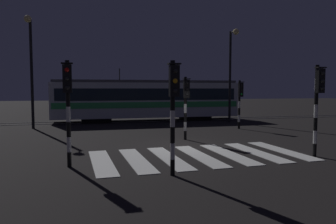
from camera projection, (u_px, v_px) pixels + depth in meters
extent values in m
plane|color=black|center=(182.00, 146.00, 14.44)|extent=(120.00, 120.00, 0.00)
cube|color=#59595E|center=(141.00, 122.00, 24.95)|extent=(80.00, 0.12, 0.03)
cube|color=#59595E|center=(138.00, 120.00, 26.34)|extent=(80.00, 0.12, 0.03)
cube|color=silver|center=(102.00, 162.00, 11.25)|extent=(0.87, 4.17, 0.02)
cube|color=silver|center=(136.00, 160.00, 11.61)|extent=(0.87, 4.17, 0.02)
cube|color=silver|center=(169.00, 158.00, 11.96)|extent=(0.87, 4.17, 0.02)
cube|color=silver|center=(199.00, 156.00, 12.32)|extent=(0.87, 4.17, 0.02)
cube|color=silver|center=(228.00, 154.00, 12.67)|extent=(0.87, 4.17, 0.02)
cube|color=silver|center=(255.00, 152.00, 13.03)|extent=(0.87, 4.17, 0.02)
cube|color=silver|center=(281.00, 150.00, 13.38)|extent=(0.87, 4.17, 0.02)
cylinder|color=black|center=(173.00, 167.00, 9.55)|extent=(0.14, 0.14, 0.49)
cylinder|color=white|center=(173.00, 151.00, 9.51)|extent=(0.14, 0.14, 0.49)
cylinder|color=black|center=(173.00, 135.00, 9.48)|extent=(0.14, 0.14, 0.49)
cylinder|color=white|center=(173.00, 119.00, 9.44)|extent=(0.14, 0.14, 0.49)
cylinder|color=black|center=(173.00, 102.00, 9.41)|extent=(0.14, 0.14, 0.49)
cylinder|color=white|center=(173.00, 86.00, 9.37)|extent=(0.14, 0.14, 0.49)
cylinder|color=black|center=(173.00, 69.00, 9.33)|extent=(0.14, 0.14, 0.49)
cube|color=black|center=(174.00, 81.00, 9.20)|extent=(0.28, 0.20, 0.90)
sphere|color=black|center=(175.00, 71.00, 9.07)|extent=(0.14, 0.14, 0.14)
sphere|color=orange|center=(175.00, 81.00, 9.09)|extent=(0.14, 0.14, 0.14)
sphere|color=black|center=(175.00, 91.00, 9.11)|extent=(0.14, 0.14, 0.14)
cube|color=black|center=(174.00, 64.00, 9.16)|extent=(0.36, 0.24, 0.04)
cylinder|color=black|center=(185.00, 135.00, 16.25)|extent=(0.14, 0.14, 0.45)
cylinder|color=white|center=(185.00, 126.00, 16.22)|extent=(0.14, 0.14, 0.45)
cylinder|color=black|center=(185.00, 117.00, 16.19)|extent=(0.14, 0.14, 0.45)
cylinder|color=white|center=(185.00, 108.00, 16.15)|extent=(0.14, 0.14, 0.45)
cylinder|color=black|center=(185.00, 99.00, 16.12)|extent=(0.14, 0.14, 0.45)
cylinder|color=white|center=(185.00, 90.00, 16.09)|extent=(0.14, 0.14, 0.45)
cylinder|color=black|center=(185.00, 81.00, 16.05)|extent=(0.14, 0.14, 0.45)
cube|color=black|center=(186.00, 89.00, 15.92)|extent=(0.28, 0.20, 0.90)
sphere|color=black|center=(187.00, 83.00, 15.79)|extent=(0.14, 0.14, 0.14)
sphere|color=black|center=(187.00, 89.00, 15.81)|extent=(0.14, 0.14, 0.14)
sphere|color=black|center=(187.00, 95.00, 15.83)|extent=(0.14, 0.14, 0.14)
cube|color=black|center=(187.00, 79.00, 15.88)|extent=(0.36, 0.24, 0.04)
cylinder|color=black|center=(69.00, 159.00, 10.58)|extent=(0.14, 0.14, 0.50)
cylinder|color=white|center=(69.00, 144.00, 10.54)|extent=(0.14, 0.14, 0.50)
cylinder|color=black|center=(69.00, 129.00, 10.50)|extent=(0.14, 0.14, 0.50)
cylinder|color=white|center=(68.00, 114.00, 10.47)|extent=(0.14, 0.14, 0.50)
cylinder|color=black|center=(68.00, 99.00, 10.43)|extent=(0.14, 0.14, 0.50)
cylinder|color=white|center=(68.00, 84.00, 10.39)|extent=(0.14, 0.14, 0.50)
cylinder|color=black|center=(67.00, 68.00, 10.36)|extent=(0.14, 0.14, 0.50)
cube|color=black|center=(67.00, 79.00, 10.22)|extent=(0.28, 0.20, 0.90)
sphere|color=red|center=(67.00, 70.00, 10.09)|extent=(0.14, 0.14, 0.14)
sphere|color=black|center=(67.00, 79.00, 10.11)|extent=(0.14, 0.14, 0.14)
sphere|color=black|center=(67.00, 88.00, 10.13)|extent=(0.14, 0.14, 0.14)
cube|color=black|center=(67.00, 63.00, 10.18)|extent=(0.36, 0.24, 0.04)
cylinder|color=black|center=(239.00, 125.00, 20.68)|extent=(0.14, 0.14, 0.45)
cylinder|color=white|center=(239.00, 118.00, 20.65)|extent=(0.14, 0.14, 0.45)
cylinder|color=black|center=(239.00, 112.00, 20.62)|extent=(0.14, 0.14, 0.45)
cylinder|color=white|center=(239.00, 105.00, 20.58)|extent=(0.14, 0.14, 0.45)
cylinder|color=black|center=(239.00, 98.00, 20.55)|extent=(0.14, 0.14, 0.45)
cylinder|color=white|center=(239.00, 91.00, 20.52)|extent=(0.14, 0.14, 0.45)
cylinder|color=black|center=(240.00, 84.00, 20.49)|extent=(0.14, 0.14, 0.45)
cube|color=black|center=(241.00, 90.00, 20.35)|extent=(0.28, 0.20, 0.90)
sphere|color=black|center=(242.00, 85.00, 20.22)|extent=(0.14, 0.14, 0.14)
sphere|color=black|center=(242.00, 90.00, 20.24)|extent=(0.14, 0.14, 0.14)
sphere|color=green|center=(241.00, 94.00, 20.26)|extent=(0.14, 0.14, 0.14)
cube|color=black|center=(241.00, 82.00, 20.31)|extent=(0.36, 0.24, 0.04)
cylinder|color=black|center=(315.00, 150.00, 12.23)|extent=(0.14, 0.14, 0.50)
cylinder|color=white|center=(315.00, 137.00, 12.20)|extent=(0.14, 0.14, 0.50)
cylinder|color=black|center=(315.00, 124.00, 12.16)|extent=(0.14, 0.14, 0.50)
cylinder|color=white|center=(316.00, 111.00, 12.12)|extent=(0.14, 0.14, 0.50)
cylinder|color=black|center=(316.00, 98.00, 12.09)|extent=(0.14, 0.14, 0.50)
cylinder|color=white|center=(317.00, 85.00, 12.05)|extent=(0.14, 0.14, 0.50)
cylinder|color=black|center=(317.00, 72.00, 12.02)|extent=(0.14, 0.14, 0.50)
cube|color=black|center=(320.00, 81.00, 11.88)|extent=(0.28, 0.20, 0.90)
sphere|color=black|center=(322.00, 73.00, 11.75)|extent=(0.14, 0.14, 0.14)
sphere|color=black|center=(322.00, 81.00, 11.77)|extent=(0.14, 0.14, 0.14)
sphere|color=black|center=(322.00, 88.00, 11.79)|extent=(0.14, 0.14, 0.14)
cube|color=black|center=(321.00, 68.00, 11.84)|extent=(0.36, 0.24, 0.04)
cylinder|color=black|center=(32.00, 74.00, 20.53)|extent=(0.18, 0.18, 6.99)
cylinder|color=black|center=(29.00, 19.00, 19.85)|extent=(0.10, 0.90, 0.10)
sphere|color=#F9E08C|center=(28.00, 19.00, 19.42)|extent=(0.44, 0.44, 0.44)
cylinder|color=black|center=(230.00, 77.00, 24.42)|extent=(0.18, 0.18, 6.90)
cylinder|color=black|center=(233.00, 32.00, 23.74)|extent=(0.10, 0.90, 0.10)
sphere|color=#F9E08C|center=(236.00, 32.00, 23.31)|extent=(0.44, 0.44, 0.44)
cube|color=silver|center=(147.00, 100.00, 25.68)|extent=(14.64, 2.50, 2.70)
cube|color=green|center=(150.00, 105.00, 24.48)|extent=(14.35, 0.04, 0.44)
cube|color=green|center=(144.00, 103.00, 26.93)|extent=(14.35, 0.04, 0.44)
cube|color=black|center=(150.00, 94.00, 24.42)|extent=(13.91, 0.03, 0.90)
cube|color=#4C4C51|center=(147.00, 82.00, 25.57)|extent=(14.35, 2.30, 0.20)
cylinder|color=#262628|center=(119.00, 75.00, 24.99)|extent=(0.08, 0.08, 1.00)
cube|color=black|center=(195.00, 118.00, 26.79)|extent=(2.20, 2.00, 0.35)
cube|color=black|center=(96.00, 120.00, 24.78)|extent=(2.20, 2.00, 0.35)
sphere|color=#F9F2CC|center=(232.00, 104.00, 27.55)|extent=(0.24, 0.24, 0.24)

